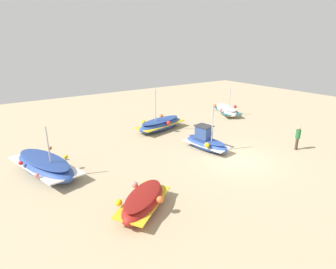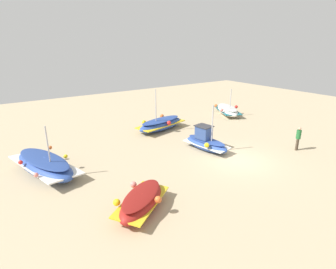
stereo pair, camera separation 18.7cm
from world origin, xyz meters
TOP-DOWN VIEW (x-y plane):
  - ground_plane at (0.00, 0.00)m, footprint 55.73×55.73m
  - fishing_boat_0 at (-8.14, -8.76)m, footprint 3.52×4.74m
  - fishing_boat_1 at (0.57, -8.20)m, footprint 5.04×2.69m
  - fishing_boat_2 at (10.62, -5.08)m, footprint 3.32×5.75m
  - fishing_boat_3 at (7.81, 1.36)m, footprint 3.58×3.12m
  - fishing_boat_4 at (0.46, -2.55)m, footprint 1.72×3.67m
  - person_walking at (-4.84, 1.14)m, footprint 0.32×0.32m

SIDE VIEW (x-z plane):
  - ground_plane at x=0.00m, z-range 0.00..0.00m
  - fishing_boat_0 at x=-8.14m, z-range -0.95..1.86m
  - fishing_boat_3 at x=7.81m, z-range 0.01..0.96m
  - fishing_boat_1 at x=0.57m, z-range -1.29..2.34m
  - fishing_boat_2 at x=10.62m, z-range -1.02..2.10m
  - fishing_boat_4 at x=0.46m, z-range -1.10..2.25m
  - person_walking at x=-4.84m, z-range 0.13..1.82m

